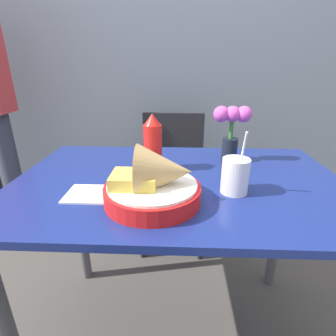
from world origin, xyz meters
The scene contains 9 objects.
ground_plane centered at (0.00, 0.00, 0.00)m, with size 12.00×12.00×0.00m, color #4C4742.
wall_window centered at (0.00, 1.20, 1.30)m, with size 7.00×0.06×2.60m.
dining_table centered at (0.00, 0.00, 0.65)m, with size 1.15×0.74×0.76m.
chair_far_window centered at (-0.04, 0.76, 0.51)m, with size 0.40×0.40×0.85m.
food_basket centered at (-0.06, -0.17, 0.82)m, with size 0.28×0.28×0.17m.
ketchup_bottle centered at (-0.10, 0.08, 0.87)m, with size 0.07×0.07×0.21m.
drink_cup centered at (0.17, -0.09, 0.82)m, with size 0.08×0.08×0.20m.
flower_vase centered at (0.21, 0.19, 0.91)m, with size 0.15×0.06×0.23m.
napkin centered at (-0.27, -0.13, 0.77)m, with size 0.15×0.12×0.01m.
Camera 1 is at (-0.00, -0.84, 1.14)m, focal length 28.00 mm.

